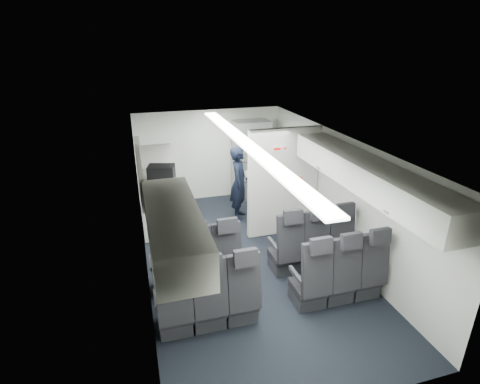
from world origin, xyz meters
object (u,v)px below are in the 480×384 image
seat_row_front (256,256)px  boarding_door (142,189)px  seat_row_mid (277,289)px  flight_attendant (239,183)px  galley_unit (251,160)px  carry_on_bag (161,173)px

seat_row_front → boarding_door: boarding_door is taller
seat_row_mid → boarding_door: boarding_door is taller
flight_attendant → boarding_door: bearing=117.5°
seat_row_mid → flight_attendant: size_ratio=2.09×
boarding_door → flight_attendant: (2.00, 0.16, -0.16)m
galley_unit → flight_attendant: size_ratio=1.19×
seat_row_front → carry_on_bag: size_ratio=8.69×
flight_attendant → carry_on_bag: (-1.71, -1.77, 0.99)m
galley_unit → boarding_door: size_ratio=1.02×
seat_row_front → seat_row_mid: size_ratio=1.00×
galley_unit → flight_attendant: bearing=-120.2°
seat_row_mid → galley_unit: size_ratio=1.75×
seat_row_front → boarding_door: size_ratio=1.79×
carry_on_bag → galley_unit: bearing=65.2°
seat_row_front → seat_row_mid: same height
seat_row_front → carry_on_bag: 1.99m
carry_on_bag → flight_attendant: bearing=60.7°
galley_unit → seat_row_mid: bearing=-102.9°
boarding_door → carry_on_bag: carry_on_bag is taller
seat_row_mid → carry_on_bag: bearing=134.6°
seat_row_mid → galley_unit: galley_unit is taller
flight_attendant → seat_row_mid: bearing=-163.6°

